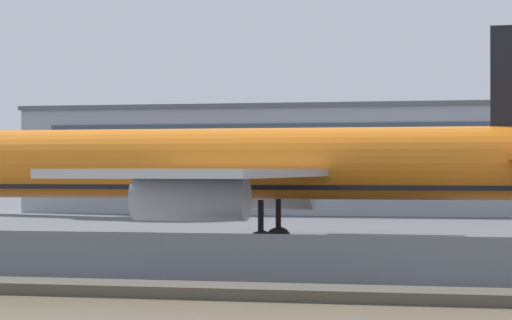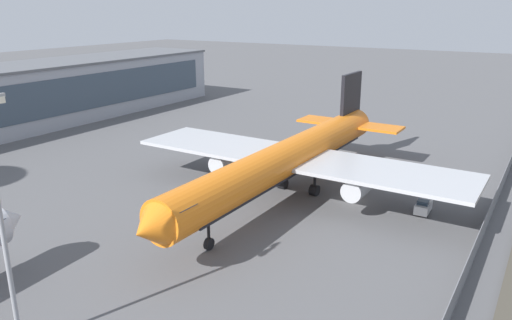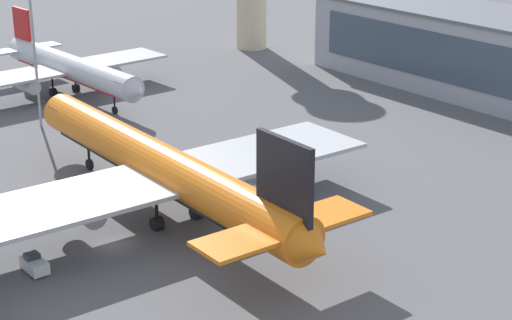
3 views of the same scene
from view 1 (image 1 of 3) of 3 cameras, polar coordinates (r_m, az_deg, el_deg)
name	(u,v)px [view 1 (image 1 of 3)]	position (r m, az deg, el deg)	size (l,w,h in m)	color
ground_plane	(247,259)	(71.44, -0.44, -4.69)	(500.00, 500.00, 0.00)	#565659
shoreline_seawall	(128,289)	(51.86, -6.02, -6.04)	(320.00, 3.00, 0.50)	#474238
perimeter_fence	(162,259)	(56.02, -4.46, -4.65)	(280.00, 0.10, 2.39)	slate
cargo_jet_orange	(233,167)	(79.48, -1.08, -0.31)	(53.61, 46.19, 14.33)	orange
baggage_tug	(221,256)	(62.80, -1.66, -4.55)	(3.24, 1.69, 1.80)	white
terminal_building	(444,159)	(143.91, 8.84, 0.04)	(99.95, 18.38, 12.84)	#9EA3AD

